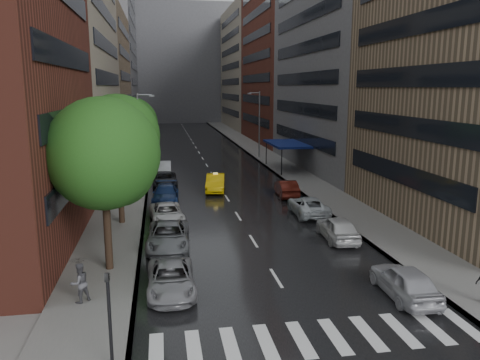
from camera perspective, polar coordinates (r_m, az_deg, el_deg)
name	(u,v)px	position (r m, az deg, el deg)	size (l,w,h in m)	color
ground	(299,314)	(21.33, 7.15, -15.95)	(220.00, 220.00, 0.00)	gray
road	(200,154)	(69.03, -4.89, 3.14)	(14.00, 140.00, 0.01)	black
sidewalk_left	(138,155)	(68.87, -12.38, 2.96)	(4.00, 140.00, 0.15)	gray
sidewalk_right	(260,152)	(70.34, 2.44, 3.38)	(4.00, 140.00, 0.15)	gray
crosswalk	(318,338)	(19.71, 9.50, -18.42)	(13.15, 2.80, 0.01)	silver
buildings_left	(96,45)	(77.71, -17.19, 15.42)	(8.00, 108.00, 38.00)	maroon
buildings_right	(289,53)	(77.80, 5.95, 15.13)	(8.05, 109.10, 36.00)	#937A5B
building_far	(178,64)	(136.37, -7.52, 13.82)	(40.00, 14.00, 32.00)	slate
tree_near	(103,154)	(24.96, -16.34, 3.06)	(5.83, 5.83, 9.29)	#382619
tree_mid	(118,136)	(33.70, -14.68, 5.18)	(5.83, 5.83, 9.29)	#382619
tree_far	(132,124)	(50.53, -13.07, 6.71)	(5.46, 5.46, 8.70)	#382619
taxi	(215,183)	(44.37, -3.01, -0.34)	(1.70, 4.88, 1.61)	yellow
parked_cars_left	(166,205)	(36.90, -8.98, -2.98)	(2.81, 35.94, 1.53)	gray
parked_cars_right	(325,219)	(33.01, 10.34, -4.67)	(2.54, 25.64, 1.58)	#B0AFB5
ped_black_umbrella	(79,276)	(22.60, -19.02, -11.06)	(1.14, 1.10, 2.09)	#504F55
traffic_light	(109,311)	(17.14, -15.65, -15.12)	(0.18, 0.15, 3.45)	black
street_lamp_left	(140,136)	(48.39, -12.12, 5.29)	(1.74, 0.22, 9.00)	gray
street_lamp_right	(259,123)	(64.70, 2.30, 6.98)	(1.74, 0.22, 9.00)	gray
awning	(287,144)	(55.49, 5.71, 4.40)	(4.00, 8.00, 3.12)	navy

